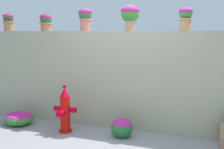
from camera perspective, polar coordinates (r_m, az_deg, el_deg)
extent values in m
cube|color=#9E9D7E|center=(5.21, 3.95, -1.09)|extent=(6.07, 0.35, 1.80)
cylinder|color=#AE704A|center=(6.41, -20.24, 9.21)|extent=(0.20, 0.20, 0.21)
cylinder|color=#AE704A|center=(6.41, -20.28, 10.03)|extent=(0.23, 0.23, 0.03)
sphere|color=#1E6121|center=(6.41, -20.31, 10.71)|extent=(0.21, 0.21, 0.21)
ellipsoid|color=#BA2679|center=(6.42, -20.33, 11.03)|extent=(0.22, 0.22, 0.12)
cylinder|color=#B06B51|center=(5.86, -13.23, 9.40)|extent=(0.22, 0.22, 0.17)
cylinder|color=#B06B51|center=(5.87, -13.25, 10.07)|extent=(0.25, 0.25, 0.03)
sphere|color=#2D621F|center=(5.87, -13.28, 10.87)|extent=(0.23, 0.23, 0.23)
ellipsoid|color=#B22479|center=(5.87, -13.29, 11.26)|extent=(0.24, 0.24, 0.13)
cylinder|color=#BF695F|center=(5.45, -5.45, 9.99)|extent=(0.19, 0.19, 0.23)
cylinder|color=#BF695F|center=(5.45, -5.46, 11.03)|extent=(0.22, 0.22, 0.03)
sphere|color=#2A672A|center=(5.46, -5.47, 12.02)|extent=(0.25, 0.25, 0.25)
ellipsoid|color=#AF1C7D|center=(5.46, -5.48, 12.47)|extent=(0.26, 0.26, 0.14)
cylinder|color=tan|center=(5.11, 3.69, 10.02)|extent=(0.18, 0.18, 0.21)
cylinder|color=tan|center=(5.12, 3.70, 11.04)|extent=(0.21, 0.21, 0.03)
sphere|color=#367C29|center=(5.12, 3.71, 12.20)|extent=(0.32, 0.32, 0.32)
ellipsoid|color=#AD2381|center=(5.13, 3.71, 12.83)|extent=(0.34, 0.34, 0.18)
cylinder|color=tan|center=(4.98, 14.68, 9.80)|extent=(0.19, 0.19, 0.21)
cylinder|color=tan|center=(4.98, 14.72, 10.83)|extent=(0.22, 0.22, 0.03)
sphere|color=#32792F|center=(4.99, 14.76, 11.88)|extent=(0.22, 0.22, 0.22)
ellipsoid|color=#B21E83|center=(4.99, 14.78, 12.32)|extent=(0.23, 0.23, 0.12)
cylinder|color=red|center=(5.23, -9.39, -11.18)|extent=(0.24, 0.24, 0.03)
cylinder|color=red|center=(5.14, -9.47, -7.96)|extent=(0.18, 0.18, 0.64)
cone|color=#C40017|center=(5.04, -9.58, -3.58)|extent=(0.19, 0.19, 0.16)
cylinder|color=#C40017|center=(5.02, -9.61, -2.41)|extent=(0.06, 0.06, 0.05)
cylinder|color=#C40017|center=(5.18, -10.97, -6.78)|extent=(0.13, 0.09, 0.09)
cylinder|color=#C40017|center=(5.04, -7.98, -7.15)|extent=(0.13, 0.09, 0.09)
cylinder|color=#C40017|center=(4.99, -10.39, -7.77)|extent=(0.12, 0.14, 0.12)
ellipsoid|color=#2F742A|center=(5.80, -18.43, -8.52)|extent=(0.58, 0.52, 0.25)
ellipsoid|color=#B62089|center=(5.78, -18.46, -7.99)|extent=(0.52, 0.46, 0.14)
ellipsoid|color=#246B2D|center=(4.87, 2.01, -10.83)|extent=(0.37, 0.33, 0.34)
ellipsoid|color=#B3237E|center=(4.85, 2.01, -9.98)|extent=(0.33, 0.30, 0.19)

